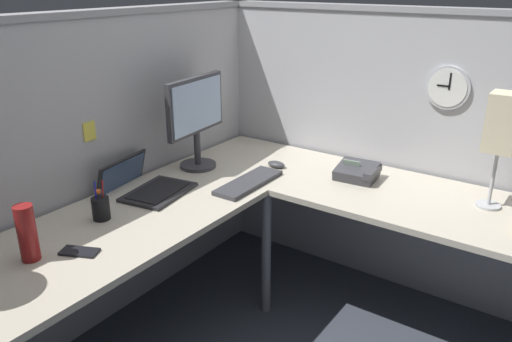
{
  "coord_description": "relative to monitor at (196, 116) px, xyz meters",
  "views": [
    {
      "loc": [
        -1.78,
        -1.13,
        1.72
      ],
      "look_at": [
        0.08,
        0.17,
        0.84
      ],
      "focal_mm": 35.37,
      "sensor_mm": 36.0,
      "label": 1
    }
  ],
  "objects": [
    {
      "name": "desk",
      "position": [
        -0.34,
        -0.69,
        -0.39
      ],
      "size": [
        2.35,
        2.15,
        0.73
      ],
      "color": "beige",
      "rests_on": "ground"
    },
    {
      "name": "computer_mouse",
      "position": [
        0.24,
        -0.36,
        -0.28
      ],
      "size": [
        0.06,
        0.1,
        0.03
      ],
      "primitive_type": "ellipsoid",
      "color": "#38383D",
      "rests_on": "desk"
    },
    {
      "name": "cell_phone",
      "position": [
        -0.97,
        -0.24,
        -0.29
      ],
      "size": [
        0.12,
        0.16,
        0.01
      ],
      "primitive_type": "cube",
      "rotation": [
        0.0,
        0.0,
        0.42
      ],
      "color": "black",
      "rests_on": "desk"
    },
    {
      "name": "pen_cup",
      "position": [
        -0.73,
        -0.08,
        -0.24
      ],
      "size": [
        0.08,
        0.08,
        0.18
      ],
      "color": "black",
      "rests_on": "desk"
    },
    {
      "name": "office_phone",
      "position": [
        0.34,
        -0.8,
        -0.26
      ],
      "size": [
        0.21,
        0.22,
        0.11
      ],
      "color": "#38383D",
      "rests_on": "desk"
    },
    {
      "name": "desk_lamp_paper",
      "position": [
        0.37,
        -1.44,
        0.09
      ],
      "size": [
        0.13,
        0.13,
        0.53
      ],
      "color": "#B7BABF",
      "rests_on": "desk"
    },
    {
      "name": "monitor",
      "position": [
        0.0,
        0.0,
        0.0
      ],
      "size": [
        0.46,
        0.2,
        0.5
      ],
      "color": "#38383D",
      "rests_on": "desk"
    },
    {
      "name": "thermos_flask",
      "position": [
        -1.1,
        -0.13,
        -0.18
      ],
      "size": [
        0.07,
        0.07,
        0.22
      ],
      "primitive_type": "cylinder",
      "color": "maroon",
      "rests_on": "desk"
    },
    {
      "name": "laptop",
      "position": [
        -0.41,
        0.01,
        -0.27
      ],
      "size": [
        0.4,
        0.43,
        0.22
      ],
      "color": "#232326",
      "rests_on": "desk"
    },
    {
      "name": "cubicle_wall_back",
      "position": [
        -0.55,
        0.23,
        -0.23
      ],
      "size": [
        2.57,
        0.12,
        1.58
      ],
      "color": "#B2B2B7",
      "rests_on": "ground"
    },
    {
      "name": "ground_plane",
      "position": [
        -0.19,
        -0.64,
        -1.02
      ],
      "size": [
        6.8,
        6.8,
        0.0
      ],
      "primitive_type": "plane",
      "color": "#383D47"
    },
    {
      "name": "pinned_note_leftmost",
      "position": [
        -0.55,
        0.18,
        0.02
      ],
      "size": [
        0.07,
        0.0,
        0.09
      ],
      "primitive_type": "cube",
      "color": "#EAD84C"
    },
    {
      "name": "keyboard",
      "position": [
        -0.05,
        -0.38,
        -0.28
      ],
      "size": [
        0.43,
        0.14,
        0.02
      ],
      "primitive_type": "cube",
      "rotation": [
        0.0,
        0.0,
        0.01
      ],
      "color": "#38383D",
      "rests_on": "desk"
    },
    {
      "name": "cubicle_wall_right",
      "position": [
        0.68,
        -0.9,
        -0.23
      ],
      "size": [
        0.12,
        2.37,
        1.58
      ],
      "color": "#B2B2B7",
      "rests_on": "ground"
    },
    {
      "name": "wall_clock",
      "position": [
        0.63,
        -1.12,
        0.18
      ],
      "size": [
        0.04,
        0.22,
        0.22
      ],
      "color": "#B7BABF"
    }
  ]
}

